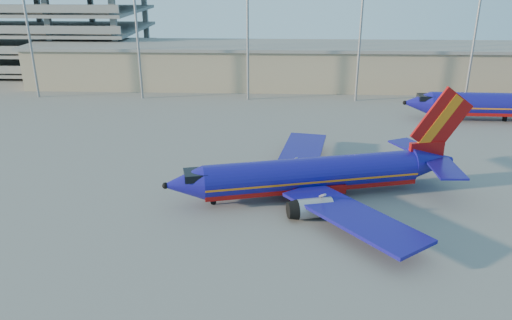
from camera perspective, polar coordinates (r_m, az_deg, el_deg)
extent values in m
plane|color=slate|center=(50.75, 1.69, -6.03)|extent=(220.00, 220.00, 0.00)
cube|color=gray|center=(105.32, 7.78, 10.53)|extent=(120.00, 15.00, 8.00)
cube|color=slate|center=(104.63, 7.90, 12.79)|extent=(122.00, 16.00, 0.60)
cube|color=slate|center=(136.33, -25.21, 9.88)|extent=(60.00, 30.00, 0.70)
cube|color=slate|center=(135.71, -25.49, 11.61)|extent=(60.00, 30.00, 0.70)
cube|color=slate|center=(135.22, -25.77, 13.35)|extent=(60.00, 30.00, 0.70)
cube|color=slate|center=(134.85, -26.06, 15.10)|extent=(60.00, 30.00, 0.70)
cube|color=slate|center=(146.70, -23.51, 14.59)|extent=(1.20, 1.20, 21.00)
cylinder|color=gray|center=(102.25, -24.72, 14.21)|extent=(0.44, 0.44, 28.00)
cylinder|color=gray|center=(95.06, -13.53, 15.11)|extent=(0.44, 0.44, 28.00)
cylinder|color=gray|center=(91.74, -0.96, 15.46)|extent=(0.44, 0.44, 28.00)
cylinder|color=gray|center=(92.72, 11.92, 15.09)|extent=(0.44, 0.44, 28.00)
cylinder|color=gray|center=(97.86, 23.91, 14.09)|extent=(0.44, 0.44, 28.00)
cylinder|color=navy|center=(53.54, 6.30, -1.58)|extent=(23.20, 9.04, 3.55)
cube|color=#990D0C|center=(53.89, 6.26, -2.48)|extent=(23.03, 8.38, 1.25)
cube|color=orange|center=(53.63, 6.29, -1.82)|extent=(23.21, 9.07, 0.21)
cone|color=navy|center=(51.26, -8.29, -2.75)|extent=(4.77, 4.42, 3.55)
cube|color=black|center=(50.97, -6.94, -1.71)|extent=(2.84, 2.98, 0.77)
cone|color=navy|center=(59.03, 19.39, -0.15)|extent=(5.70, 4.66, 3.55)
cube|color=#990D0C|center=(58.21, 18.89, 0.98)|extent=(4.04, 1.49, 2.11)
cube|color=#990D0C|center=(57.89, 20.44, 4.19)|extent=(6.91, 2.01, 7.65)
cube|color=orange|center=(57.79, 20.27, 4.18)|extent=(4.64, 1.53, 6.00)
cube|color=navy|center=(61.30, 17.64, 1.37)|extent=(5.28, 6.78, 0.21)
cube|color=navy|center=(56.09, 20.75, -0.86)|extent=(3.10, 6.24, 0.21)
cube|color=navy|center=(61.74, 5.20, 0.76)|extent=(7.29, 15.47, 0.34)
cube|color=navy|center=(47.21, 11.02, -6.30)|extent=(12.94, 14.67, 0.34)
cube|color=#990D0C|center=(54.19, 6.73, -2.81)|extent=(6.49, 5.03, 0.96)
cylinder|color=gray|center=(58.20, 3.69, -1.16)|extent=(3.84, 2.79, 2.01)
cylinder|color=gray|center=(49.52, 6.69, -5.47)|extent=(3.84, 2.79, 2.01)
cylinder|color=gray|center=(52.33, -4.91, -4.57)|extent=(0.28, 0.28, 1.06)
cylinder|color=black|center=(52.43, -4.91, -4.79)|extent=(0.65, 0.38, 0.61)
cylinder|color=black|center=(56.99, 6.84, -2.54)|extent=(0.91, 0.71, 0.81)
cylinder|color=black|center=(52.73, 8.51, -4.68)|extent=(0.91, 0.71, 0.81)
cylinder|color=navy|center=(89.36, 26.78, 5.67)|extent=(24.18, 4.46, 3.71)
cube|color=#990D0C|center=(89.58, 26.68, 5.09)|extent=(24.16, 3.75, 1.30)
cube|color=orange|center=(89.42, 26.76, 5.52)|extent=(24.18, 4.50, 0.22)
cone|color=navy|center=(84.96, 17.90, 6.23)|extent=(4.33, 3.84, 3.71)
cube|color=black|center=(85.05, 18.84, 6.80)|extent=(2.49, 2.68, 0.80)
cylinder|color=black|center=(89.90, 26.55, 4.29)|extent=(0.72, 0.72, 0.90)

